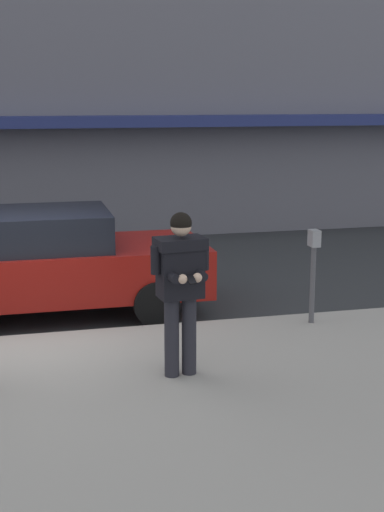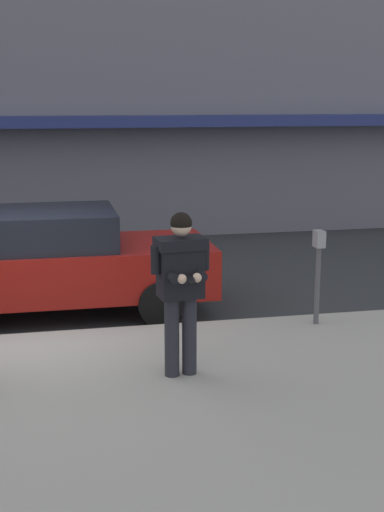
# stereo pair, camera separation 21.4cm
# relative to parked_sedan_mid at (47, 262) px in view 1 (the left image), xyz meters

# --- Properties ---
(ground_plane) EXTENTS (80.00, 80.00, 0.00)m
(ground_plane) POSITION_rel_parked_sedan_mid_xyz_m (-0.49, -1.03, -0.79)
(ground_plane) COLOR #2B2D30
(sidewalk) EXTENTS (32.00, 5.30, 0.14)m
(sidewalk) POSITION_rel_parked_sedan_mid_xyz_m (0.51, -3.88, -0.72)
(sidewalk) COLOR #99968E
(sidewalk) RESTS_ON ground
(curb_paint_line) EXTENTS (28.00, 0.12, 0.01)m
(curb_paint_line) POSITION_rel_parked_sedan_mid_xyz_m (0.51, -0.98, -0.79)
(curb_paint_line) COLOR silver
(curb_paint_line) RESTS_ON ground
(parked_sedan_mid) EXTENTS (4.50, 1.94, 1.54)m
(parked_sedan_mid) POSITION_rel_parked_sedan_mid_xyz_m (0.00, 0.00, 0.00)
(parked_sedan_mid) COLOR maroon
(parked_sedan_mid) RESTS_ON ground
(man_texting_on_phone) EXTENTS (0.65, 0.61, 1.81)m
(man_texting_on_phone) POSITION_rel_parked_sedan_mid_xyz_m (1.30, -3.03, 0.46)
(man_texting_on_phone) COLOR #23232B
(man_texting_on_phone) RESTS_ON sidewalk
(parking_meter) EXTENTS (0.12, 0.18, 1.27)m
(parking_meter) POSITION_rel_parked_sedan_mid_xyz_m (3.42, -1.63, 0.18)
(parking_meter) COLOR #4C4C51
(parking_meter) RESTS_ON sidewalk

